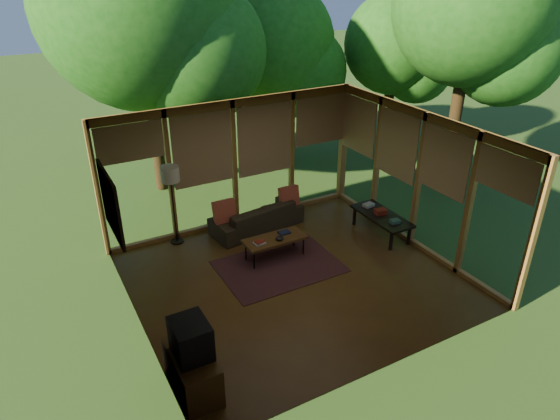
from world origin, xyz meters
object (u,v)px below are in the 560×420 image
media_cabinet (193,371)px  sofa (257,216)px  television (191,339)px  side_console (382,217)px  coffee_table (275,240)px  floor_lamp (170,179)px

media_cabinet → sofa: bearing=52.7°
media_cabinet → television: bearing=0.0°
media_cabinet → television: (0.02, 0.00, 0.55)m
side_console → coffee_table: bearing=173.4°
television → floor_lamp: size_ratio=0.33×
media_cabinet → television: size_ratio=1.82×
sofa → television: size_ratio=3.58×
television → side_console: (4.85, 2.10, -0.44)m
floor_lamp → coffee_table: 2.32m
coffee_table → television: bearing=-136.4°
side_console → media_cabinet: bearing=-156.6°
floor_lamp → coffee_table: floor_lamp is taller
sofa → side_console: size_ratio=1.41×
television → coffee_table: television is taller
floor_lamp → coffee_table: size_ratio=1.38×
media_cabinet → coffee_table: size_ratio=0.83×
sofa → coffee_table: 1.22m
media_cabinet → coffee_table: bearing=43.4°
sofa → coffee_table: bearing=72.2°
media_cabinet → floor_lamp: (1.04, 3.84, 1.11)m
sofa → television: bearing=45.0°
sofa → media_cabinet: 4.49m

